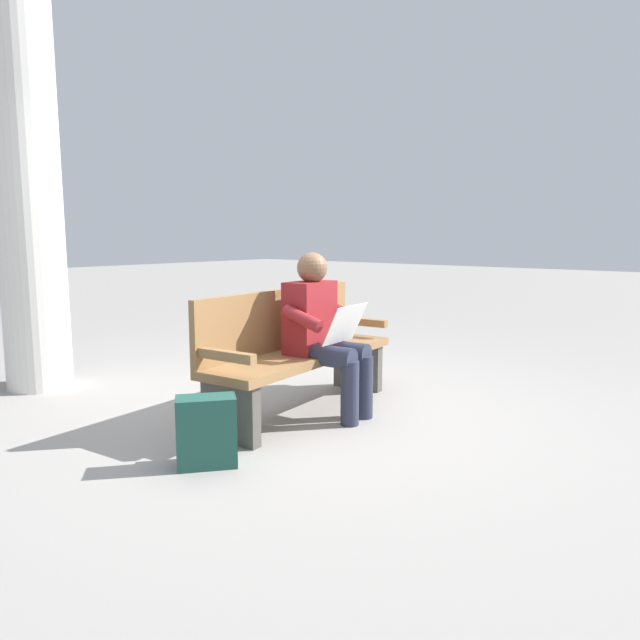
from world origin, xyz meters
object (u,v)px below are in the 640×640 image
Objects in this scene: backpack at (206,432)px; bench_near at (296,350)px; person_seated at (323,330)px; support_pillar at (25,147)px.

bench_near is at bearing -163.69° from backpack.
backpack is (1.13, 0.33, -0.26)m from bench_near.
person_seated reaches higher than bench_near.
support_pillar is (0.89, -2.15, 1.55)m from bench_near.
support_pillar is at bearing -95.55° from backpack.
bench_near is 2.80m from support_pillar.
person_seated is 0.29× the size of support_pillar.
support_pillar is at bearing -74.42° from person_seated.
bench_near is 1.56× the size of person_seated.
person_seated is at bearing -175.06° from backpack.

